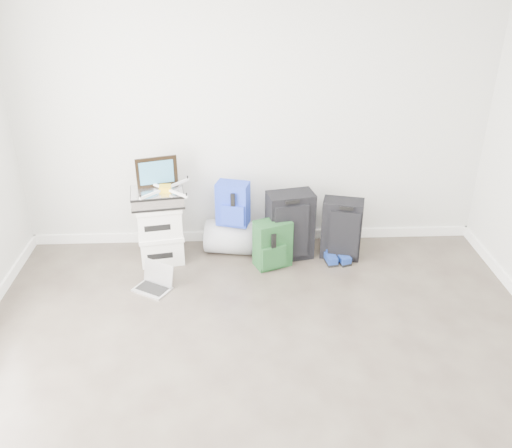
{
  "coord_description": "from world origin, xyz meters",
  "views": [
    {
      "loc": [
        -0.19,
        -2.46,
        2.73
      ],
      "look_at": [
        0.0,
        1.9,
        0.48
      ],
      "focal_mm": 38.0,
      "sensor_mm": 36.0,
      "label": 1
    }
  ],
  "objects_px": {
    "briefcase": "(157,197)",
    "laptop": "(155,282)",
    "boxes_stack": "(161,232)",
    "large_suitcase": "(290,226)",
    "carry_on": "(342,229)",
    "duffel_bag": "(234,237)"
  },
  "relations": [
    {
      "from": "laptop",
      "to": "briefcase",
      "type": "bearing_deg",
      "value": 119.18
    },
    {
      "from": "boxes_stack",
      "to": "large_suitcase",
      "type": "bearing_deg",
      "value": -9.42
    },
    {
      "from": "large_suitcase",
      "to": "laptop",
      "type": "height_order",
      "value": "large_suitcase"
    },
    {
      "from": "large_suitcase",
      "to": "carry_on",
      "type": "relative_size",
      "value": 1.13
    },
    {
      "from": "boxes_stack",
      "to": "laptop",
      "type": "distance_m",
      "value": 0.55
    },
    {
      "from": "duffel_bag",
      "to": "carry_on",
      "type": "relative_size",
      "value": 0.91
    },
    {
      "from": "briefcase",
      "to": "laptop",
      "type": "relative_size",
      "value": 1.23
    },
    {
      "from": "briefcase",
      "to": "laptop",
      "type": "bearing_deg",
      "value": -100.39
    },
    {
      "from": "duffel_bag",
      "to": "carry_on",
      "type": "height_order",
      "value": "carry_on"
    },
    {
      "from": "briefcase",
      "to": "laptop",
      "type": "height_order",
      "value": "briefcase"
    },
    {
      "from": "boxes_stack",
      "to": "carry_on",
      "type": "bearing_deg",
      "value": -10.06
    },
    {
      "from": "large_suitcase",
      "to": "boxes_stack",
      "type": "bearing_deg",
      "value": 169.01
    },
    {
      "from": "boxes_stack",
      "to": "large_suitcase",
      "type": "height_order",
      "value": "large_suitcase"
    },
    {
      "from": "large_suitcase",
      "to": "duffel_bag",
      "type": "bearing_deg",
      "value": 157.72
    },
    {
      "from": "boxes_stack",
      "to": "large_suitcase",
      "type": "relative_size",
      "value": 0.89
    },
    {
      "from": "laptop",
      "to": "boxes_stack",
      "type": "bearing_deg",
      "value": 119.18
    },
    {
      "from": "carry_on",
      "to": "duffel_bag",
      "type": "bearing_deg",
      "value": -172.13
    },
    {
      "from": "duffel_bag",
      "to": "large_suitcase",
      "type": "distance_m",
      "value": 0.58
    },
    {
      "from": "duffel_bag",
      "to": "carry_on",
      "type": "bearing_deg",
      "value": 3.7
    },
    {
      "from": "large_suitcase",
      "to": "carry_on",
      "type": "distance_m",
      "value": 0.5
    },
    {
      "from": "briefcase",
      "to": "large_suitcase",
      "type": "height_order",
      "value": "briefcase"
    },
    {
      "from": "boxes_stack",
      "to": "laptop",
      "type": "xyz_separation_m",
      "value": [
        -0.02,
        -0.49,
        -0.25
      ]
    }
  ]
}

